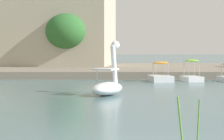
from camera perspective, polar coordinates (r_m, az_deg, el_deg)
The scene contains 6 objects.
shore_bank_far at distance 46.52m, azimuth 1.13°, elevation 0.17°, with size 128.27×27.35×0.58m, color slate.
swan_boat at distance 21.05m, azimuth -0.54°, elevation -1.96°, with size 2.11×2.79×2.71m.
pedal_boat_orange at distance 30.83m, azimuth 6.52°, elevation -0.83°, with size 1.72×2.50×1.45m.
pedal_boat_lime at distance 31.45m, azimuth 10.63°, elevation -0.61°, with size 1.51×2.15×1.60m.
tree_broadleaf_behind_dock at distance 44.59m, azimuth -6.17°, elevation 5.16°, with size 6.08×6.07×5.58m.
apartment_block at distance 51.64m, azimuth -10.39°, elevation 6.49°, with size 18.29×12.75×10.48m, color #B2A893.
Camera 1 is at (-0.68, -8.31, 2.14)m, focal length 68.13 mm.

